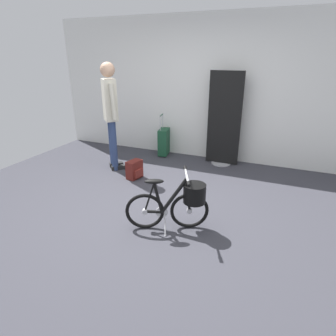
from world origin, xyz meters
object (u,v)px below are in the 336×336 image
folding_bike_foreground (178,202)px  backpack_on_floor (135,170)px  floor_banner_stand (224,125)px  rolling_suitcase (164,142)px  visitor_near_wall (111,109)px

folding_bike_foreground → backpack_on_floor: size_ratio=3.00×
floor_banner_stand → backpack_on_floor: (-1.18, -1.23, -0.61)m
folding_bike_foreground → floor_banner_stand: bearing=90.4°
folding_bike_foreground → rolling_suitcase: 2.68m
folding_bike_foreground → visitor_near_wall: bearing=142.3°
floor_banner_stand → visitor_near_wall: visitor_near_wall is taller
floor_banner_stand → visitor_near_wall: 2.02m
floor_banner_stand → folding_bike_foreground: 2.37m
visitor_near_wall → backpack_on_floor: bearing=-24.3°
floor_banner_stand → rolling_suitcase: size_ratio=2.03×
visitor_near_wall → folding_bike_foreground: bearing=-37.7°
backpack_on_floor → visitor_near_wall: bearing=155.7°
folding_bike_foreground → backpack_on_floor: bearing=137.3°
floor_banner_stand → backpack_on_floor: bearing=-133.8°
floor_banner_stand → backpack_on_floor: floor_banner_stand is taller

